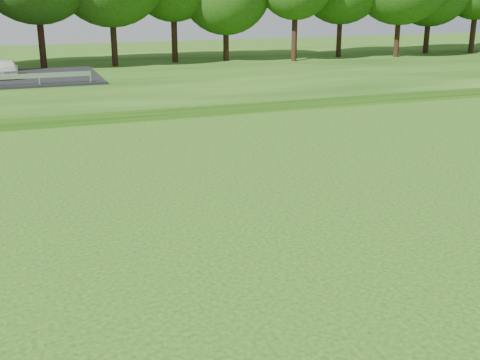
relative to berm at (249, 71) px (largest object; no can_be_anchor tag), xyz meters
name	(u,v)px	position (x,y,z in m)	size (l,w,h in m)	color
berm	(249,71)	(0.00, 0.00, 0.00)	(130.00, 30.00, 0.60)	#17400C
walking_path	(335,104)	(0.00, -14.00, -0.28)	(130.00, 1.60, 0.04)	gray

